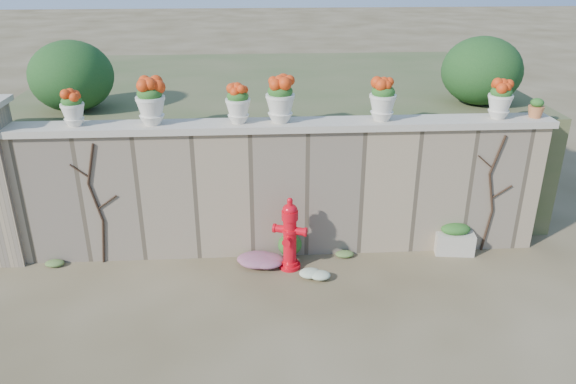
{
  "coord_description": "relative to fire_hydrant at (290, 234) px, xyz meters",
  "views": [
    {
      "loc": [
        -0.35,
        -6.0,
        4.42
      ],
      "look_at": [
        0.11,
        1.4,
        1.17
      ],
      "focal_mm": 35.0,
      "sensor_mm": 36.0,
      "label": 1
    }
  ],
  "objects": [
    {
      "name": "ground",
      "position": [
        -0.13,
        -1.24,
        -0.57
      ],
      "size": [
        80.0,
        80.0,
        0.0
      ],
      "primitive_type": "plane",
      "color": "#4C3F26",
      "rests_on": "ground"
    },
    {
      "name": "urn_pot_5",
      "position": [
        3.11,
        0.56,
        1.81
      ],
      "size": [
        0.36,
        0.36,
        0.56
      ],
      "color": "silver",
      "rests_on": "wall_cap"
    },
    {
      "name": "vine_left",
      "position": [
        -2.8,
        0.34,
        0.42
      ],
      "size": [
        0.6,
        0.04,
        1.91
      ],
      "color": "black",
      "rests_on": "ground"
    },
    {
      "name": "back_shrub_right",
      "position": [
        3.27,
        1.76,
        1.98
      ],
      "size": [
        1.3,
        1.3,
        1.1
      ],
      "primitive_type": "ellipsoid",
      "color": "#143814",
      "rests_on": "raised_fill"
    },
    {
      "name": "urn_pot_0",
      "position": [
        -3.0,
        0.56,
        1.78
      ],
      "size": [
        0.33,
        0.33,
        0.51
      ],
      "color": "silver",
      "rests_on": "wall_cap"
    },
    {
      "name": "urn_pot_1",
      "position": [
        -1.92,
        0.56,
        1.85
      ],
      "size": [
        0.41,
        0.41,
        0.64
      ],
      "color": "silver",
      "rests_on": "wall_cap"
    },
    {
      "name": "urn_pot_2",
      "position": [
        -0.7,
        0.56,
        1.81
      ],
      "size": [
        0.36,
        0.36,
        0.56
      ],
      "color": "silver",
      "rests_on": "wall_cap"
    },
    {
      "name": "fire_hydrant",
      "position": [
        0.0,
        0.0,
        0.0
      ],
      "size": [
        0.49,
        0.35,
        1.13
      ],
      "rotation": [
        0.0,
        0.0,
        -0.34
      ],
      "color": "red",
      "rests_on": "ground"
    },
    {
      "name": "green_shrub",
      "position": [
        0.03,
        0.21,
        -0.3
      ],
      "size": [
        0.56,
        0.51,
        0.53
      ],
      "primitive_type": "ellipsoid",
      "color": "#1E5119",
      "rests_on": "ground"
    },
    {
      "name": "raised_fill",
      "position": [
        -0.13,
        3.76,
        0.43
      ],
      "size": [
        9.0,
        6.0,
        2.0
      ],
      "primitive_type": "cube",
      "color": "#384C23",
      "rests_on": "ground"
    },
    {
      "name": "wall_cap",
      "position": [
        -0.13,
        0.56,
        1.48
      ],
      "size": [
        8.1,
        0.52,
        0.1
      ],
      "primitive_type": "cube",
      "color": "beige",
      "rests_on": "stone_wall"
    },
    {
      "name": "white_flowers",
      "position": [
        0.32,
        -0.32,
        -0.48
      ],
      "size": [
        0.49,
        0.39,
        0.18
      ],
      "primitive_type": "ellipsoid",
      "color": "white",
      "rests_on": "ground"
    },
    {
      "name": "magenta_clump",
      "position": [
        -0.47,
        0.05,
        -0.46
      ],
      "size": [
        0.8,
        0.53,
        0.21
      ],
      "primitive_type": "ellipsoid",
      "color": "#BE2691",
      "rests_on": "ground"
    },
    {
      "name": "terracotta_pot",
      "position": [
        3.67,
        0.56,
        1.66
      ],
      "size": [
        0.23,
        0.23,
        0.28
      ],
      "color": "#C16C3A",
      "rests_on": "wall_cap"
    },
    {
      "name": "urn_pot_4",
      "position": [
        1.37,
        0.56,
        1.83
      ],
      "size": [
        0.39,
        0.39,
        0.61
      ],
      "color": "silver",
      "rests_on": "wall_cap"
    },
    {
      "name": "planter_box",
      "position": [
        2.6,
        0.31,
        -0.34
      ],
      "size": [
        0.63,
        0.42,
        0.49
      ],
      "rotation": [
        0.0,
        0.0,
        -0.13
      ],
      "color": "beige",
      "rests_on": "ground"
    },
    {
      "name": "vine_right",
      "position": [
        3.1,
        0.34,
        0.42
      ],
      "size": [
        0.6,
        0.04,
        1.91
      ],
      "color": "black",
      "rests_on": "ground"
    },
    {
      "name": "urn_pot_3",
      "position": [
        -0.1,
        0.56,
        1.85
      ],
      "size": [
        0.41,
        0.41,
        0.65
      ],
      "color": "silver",
      "rests_on": "wall_cap"
    },
    {
      "name": "back_shrub_left",
      "position": [
        -3.33,
        1.76,
        1.98
      ],
      "size": [
        1.3,
        1.3,
        1.1
      ],
      "primitive_type": "ellipsoid",
      "color": "#143814",
      "rests_on": "raised_fill"
    },
    {
      "name": "stone_wall",
      "position": [
        -0.13,
        0.56,
        0.43
      ],
      "size": [
        8.0,
        0.4,
        2.0
      ],
      "primitive_type": "cube",
      "color": "gray",
      "rests_on": "ground"
    }
  ]
}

